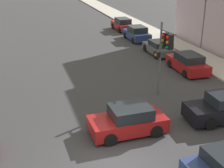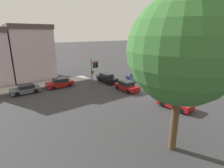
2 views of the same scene
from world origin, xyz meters
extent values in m
plane|color=#333335|center=(0.00, 0.00, 0.00)|extent=(300.00, 300.00, 0.00)
cube|color=#B29EA8|center=(17.61, 12.20, 4.57)|extent=(7.12, 6.94, 9.15)
cube|color=#473D38|center=(17.61, 12.20, 9.55)|extent=(7.41, 7.22, 0.81)
cylinder|color=#4C3823|center=(-11.26, 8.91, 2.33)|extent=(0.54, 0.54, 4.67)
sphere|color=#33662D|center=(-11.26, 8.91, 7.40)|extent=(7.29, 7.29, 7.29)
cylinder|color=#515456|center=(5.00, 6.48, 2.42)|extent=(0.14, 0.14, 4.85)
cylinder|color=#515456|center=(5.09, 5.73, 4.35)|extent=(0.27, 1.52, 0.10)
cube|color=black|center=(5.06, 5.98, 3.80)|extent=(0.33, 0.33, 0.90)
sphere|color=red|center=(4.87, 5.96, 4.10)|extent=(0.20, 0.20, 0.20)
sphere|color=#99660F|center=(4.87, 5.96, 3.80)|extent=(0.20, 0.20, 0.20)
sphere|color=#0F511E|center=(4.87, 5.96, 3.50)|extent=(0.20, 0.20, 0.20)
cube|color=black|center=(5.12, 5.47, 3.80)|extent=(0.33, 0.33, 0.90)
sphere|color=red|center=(4.93, 5.45, 4.10)|extent=(0.20, 0.20, 0.20)
sphere|color=#99660F|center=(4.93, 5.45, 3.80)|extent=(0.20, 0.20, 0.20)
sphere|color=#0F511E|center=(4.93, 5.45, 3.50)|extent=(0.20, 0.20, 0.20)
cube|color=black|center=(4.83, 6.46, 2.79)|extent=(0.26, 0.37, 0.35)
sphere|color=orange|center=(4.69, 6.44, 2.79)|extent=(0.18, 0.18, 0.18)
cube|color=maroon|center=(1.40, 2.44, 0.54)|extent=(3.94, 1.94, 0.71)
cube|color=black|center=(1.56, 2.44, 1.19)|extent=(2.07, 1.67, 0.59)
cylinder|color=black|center=(0.22, 1.54, 0.33)|extent=(0.67, 0.24, 0.67)
cylinder|color=black|center=(0.18, 3.28, 0.33)|extent=(0.67, 0.24, 0.67)
cylinder|color=black|center=(2.63, 1.60, 0.33)|extent=(0.67, 0.24, 0.67)
cylinder|color=black|center=(2.59, 3.33, 0.33)|extent=(0.67, 0.24, 0.67)
cube|color=black|center=(7.15, 2.19, 0.59)|extent=(4.69, 1.98, 0.80)
cube|color=black|center=(7.33, 2.19, 1.28)|extent=(2.47, 1.66, 0.58)
cylinder|color=black|center=(5.68, 1.44, 0.34)|extent=(0.70, 0.25, 0.69)
cylinder|color=black|center=(5.76, 3.09, 0.34)|extent=(0.70, 0.25, 0.69)
cylinder|color=black|center=(8.54, 1.30, 0.34)|extent=(0.70, 0.25, 0.69)
cylinder|color=black|center=(8.62, 2.95, 0.34)|extent=(0.70, 0.25, 0.69)
cube|color=maroon|center=(-6.92, 2.23, 0.52)|extent=(3.99, 1.95, 0.68)
cube|color=black|center=(-6.77, 2.24, 1.18)|extent=(2.11, 1.63, 0.63)
cylinder|color=black|center=(-8.08, 1.36, 0.34)|extent=(0.69, 0.26, 0.68)
cylinder|color=black|center=(-8.17, 2.97, 0.34)|extent=(0.69, 0.26, 0.68)
cylinder|color=black|center=(-5.67, 1.49, 0.34)|extent=(0.69, 0.26, 0.68)
cylinder|color=black|center=(-5.76, 3.11, 0.34)|extent=(0.69, 0.26, 0.68)
cube|color=navy|center=(4.24, -2.36, 0.57)|extent=(4.18, 1.93, 0.77)
cube|color=black|center=(4.08, -2.37, 1.20)|extent=(2.20, 1.63, 0.50)
cylinder|color=black|center=(5.48, -1.48, 0.34)|extent=(0.69, 0.25, 0.68)
cylinder|color=black|center=(5.55, -3.11, 0.34)|extent=(0.69, 0.25, 0.68)
cylinder|color=black|center=(2.93, -1.60, 0.34)|extent=(0.69, 0.25, 0.68)
cylinder|color=black|center=(3.01, -3.23, 0.34)|extent=(0.69, 0.25, 0.68)
cube|color=maroon|center=(9.24, 10.09, 0.54)|extent=(1.91, 4.21, 0.75)
cube|color=black|center=(9.23, 9.93, 1.20)|extent=(1.66, 2.20, 0.56)
cylinder|color=black|center=(8.40, 11.40, 0.31)|extent=(0.23, 0.62, 0.61)
cylinder|color=black|center=(10.12, 11.37, 0.31)|extent=(0.23, 0.62, 0.61)
cylinder|color=black|center=(8.35, 8.81, 0.31)|extent=(0.23, 0.62, 0.61)
cylinder|color=black|center=(10.08, 8.78, 0.31)|extent=(0.23, 0.62, 0.61)
cube|color=#4C5156|center=(9.22, 15.27, 0.50)|extent=(1.95, 3.98, 0.64)
cube|color=black|center=(9.22, 15.11, 1.06)|extent=(1.71, 2.07, 0.47)
cylinder|color=black|center=(8.32, 16.50, 0.34)|extent=(0.22, 0.68, 0.68)
cylinder|color=black|center=(10.14, 16.49, 0.34)|extent=(0.22, 0.68, 0.68)
cylinder|color=black|center=(8.31, 14.04, 0.34)|extent=(0.22, 0.68, 0.68)
cylinder|color=black|center=(10.13, 14.03, 0.34)|extent=(0.22, 0.68, 0.68)
camera|label=1|loc=(-3.48, -10.77, 8.33)|focal=50.00mm
camera|label=2|loc=(-17.80, 19.38, 8.48)|focal=28.00mm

